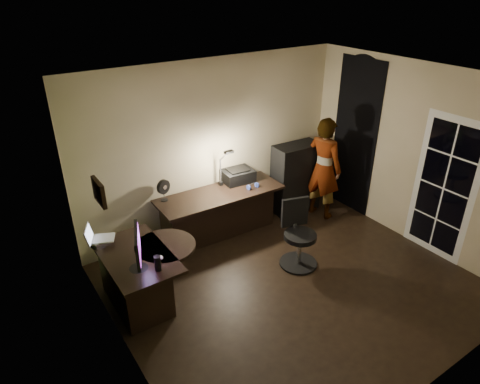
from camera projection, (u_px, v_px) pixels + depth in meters
floor at (292, 284)px, 5.79m from camera, size 4.50×4.00×0.01m
ceiling at (307, 84)px, 4.55m from camera, size 4.50×4.00×0.01m
wall_back at (214, 146)px, 6.65m from camera, size 4.50×0.01×2.70m
wall_front at (452, 285)px, 3.69m from camera, size 4.50×0.01×2.70m
wall_left at (118, 258)px, 4.05m from camera, size 0.01×4.00×2.70m
wall_right at (415, 156)px, 6.29m from camera, size 0.01×4.00×2.70m
green_wall_overlay at (120, 258)px, 4.06m from camera, size 0.00×4.00×2.70m
arched_doorway at (355, 137)px, 7.16m from camera, size 0.01×0.90×2.60m
french_door at (444, 188)px, 6.02m from camera, size 0.02×0.92×2.10m
framed_picture at (99, 192)px, 4.17m from camera, size 0.04×0.30×0.25m
desk_left at (139, 279)px, 5.33m from camera, size 0.77×1.25×0.72m
desk_right at (221, 214)px, 6.73m from camera, size 2.01×0.76×0.75m
cabinet at (296, 178)px, 7.36m from camera, size 0.83×0.45×1.21m
laptop_stand at (100, 242)px, 5.35m from camera, size 0.26×0.23×0.09m
laptop at (101, 231)px, 5.30m from camera, size 0.42×0.41×0.22m
monitor at (137, 256)px, 4.86m from camera, size 0.30×0.56×0.37m
mouse at (160, 257)px, 5.12m from camera, size 0.07×0.09×0.03m
phone at (158, 249)px, 5.29m from camera, size 0.10×0.14×0.01m
pen at (150, 262)px, 5.06m from camera, size 0.02×0.15×0.01m
speaker at (158, 264)px, 4.87m from camera, size 0.10×0.10×0.20m
notepad at (165, 259)px, 5.10m from camera, size 0.16×0.22×0.01m
desk_fan at (163, 190)px, 6.27m from camera, size 0.25×0.19×0.34m
headphones at (253, 186)px, 6.68m from camera, size 0.21×0.11×0.09m
printer at (238, 175)px, 6.88m from camera, size 0.52×0.42×0.22m
desk_lamp at (220, 164)px, 6.64m from camera, size 0.22×0.35×0.72m
office_chair at (300, 236)px, 5.97m from camera, size 0.67×0.67×0.97m
person at (323, 168)px, 7.08m from camera, size 0.56×0.71×1.74m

